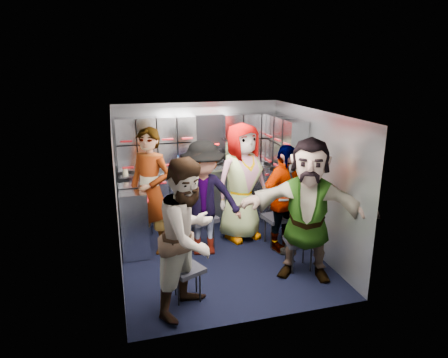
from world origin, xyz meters
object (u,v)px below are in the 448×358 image
object	(u,v)px
attendant_standing	(151,191)
jump_seat_center	(238,210)
jump_seat_near_left	(187,271)
attendant_arc_c	(242,182)
attendant_arc_d	(283,199)
attendant_arc_a	(189,236)
jump_seat_near_right	(299,243)
jump_seat_mid_right	(278,219)
attendant_arc_b	(203,199)
attendant_arc_e	(308,210)
jump_seat_mid_left	(201,220)

from	to	relation	value
attendant_standing	jump_seat_center	bearing A→B (deg)	49.84
jump_seat_near_left	attendant_arc_c	bearing A→B (deg)	52.24
attendant_arc_d	attendant_arc_a	bearing A→B (deg)	-170.97
jump_seat_near_right	attendant_standing	size ratio (longest dim) A/B	0.23
jump_seat_mid_right	attendant_arc_b	size ratio (longest dim) A/B	0.28
attendant_arc_a	attendant_arc_d	bearing A→B (deg)	-12.15
attendant_arc_a	attendant_arc_b	world-z (taller)	attendant_arc_a
jump_seat_near_right	attendant_arc_e	bearing A→B (deg)	-90.00
jump_seat_center	jump_seat_mid_right	distance (m)	0.73
jump_seat_near_left	jump_seat_center	size ratio (longest dim) A/B	0.96
attendant_arc_c	attendant_arc_a	bearing A→B (deg)	-139.69
jump_seat_mid_left	attendant_arc_e	world-z (taller)	attendant_arc_e
jump_seat_mid_left	jump_seat_center	bearing A→B (deg)	27.68
jump_seat_near_left	attendant_arc_d	distance (m)	1.92
jump_seat_center	attendant_arc_a	distance (m)	2.25
attendant_arc_a	attendant_arc_e	world-z (taller)	attendant_arc_e
jump_seat_mid_left	attendant_arc_c	distance (m)	0.88
jump_seat_near_right	attendant_arc_e	xyz separation A→B (m)	(0.00, -0.18, 0.55)
attendant_standing	attendant_arc_c	size ratio (longest dim) A/B	1.00
attendant_arc_a	jump_seat_near_right	bearing A→B (deg)	-29.38
jump_seat_mid_right	attendant_arc_a	bearing A→B (deg)	-141.46
jump_seat_mid_right	attendant_arc_d	xyz separation A→B (m)	(0.00, -0.18, 0.39)
jump_seat_near_left	jump_seat_center	world-z (taller)	jump_seat_center
jump_seat_near_left	jump_seat_near_right	xyz separation A→B (m)	(1.60, 0.31, 0.02)
jump_seat_center	attendant_arc_a	xyz separation A→B (m)	(-1.16, -1.86, 0.49)
jump_seat_mid_left	jump_seat_near_right	xyz separation A→B (m)	(1.14, -1.00, -0.06)
attendant_arc_a	attendant_arc_b	size ratio (longest dim) A/B	1.06
jump_seat_mid_right	attendant_arc_b	distance (m)	1.23
attendant_standing	attendant_arc_c	bearing A→B (deg)	42.71
jump_seat_center	attendant_arc_e	size ratio (longest dim) A/B	0.25
attendant_arc_a	attendant_arc_b	xyz separation A→B (m)	(0.46, 1.31, -0.05)
jump_seat_mid_left	attendant_arc_d	bearing A→B (deg)	-18.44
attendant_arc_b	attendant_arc_c	distance (m)	0.80
jump_seat_mid_left	attendant_arc_d	xyz separation A→B (m)	(1.16, -0.39, 0.37)
jump_seat_near_left	jump_seat_near_right	bearing A→B (deg)	11.12
attendant_arc_a	attendant_arc_c	distance (m)	2.05
jump_seat_center	attendant_arc_c	distance (m)	0.56
jump_seat_center	jump_seat_near_right	distance (m)	1.44
attendant_arc_d	attendant_arc_e	bearing A→B (deg)	-116.85
jump_seat_center	jump_seat_mid_right	bearing A→B (deg)	-51.73
attendant_standing	attendant_arc_e	xyz separation A→B (m)	(1.86, -1.30, -0.00)
jump_seat_mid_right	attendant_arc_a	distance (m)	2.12
attendant_standing	jump_seat_near_left	bearing A→B (deg)	-39.82
jump_seat_near_left	attendant_arc_e	world-z (taller)	attendant_arc_e
attendant_arc_c	attendant_arc_b	bearing A→B (deg)	-167.33
attendant_arc_d	attendant_arc_c	bearing A→B (deg)	102.87
jump_seat_near_right	attendant_arc_e	world-z (taller)	attendant_arc_e
jump_seat_mid_right	attendant_arc_b	bearing A→B (deg)	178.72
attendant_arc_c	jump_seat_mid_right	bearing A→B (deg)	-56.06
jump_seat_center	attendant_standing	size ratio (longest dim) A/B	0.25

